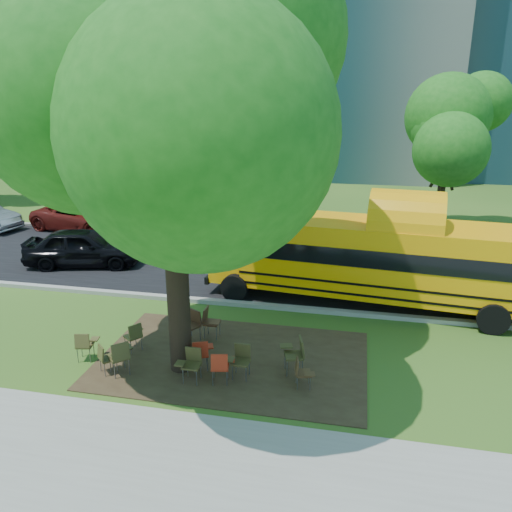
% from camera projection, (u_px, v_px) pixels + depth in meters
% --- Properties ---
extents(ground, '(160.00, 160.00, 0.00)m').
position_uv_depth(ground, '(203.00, 347.00, 13.94)').
color(ground, '#274E18').
rests_on(ground, ground).
extents(sidewalk, '(60.00, 4.00, 0.04)m').
position_uv_depth(sidewalk, '(121.00, 473.00, 9.27)').
color(sidewalk, gray).
rests_on(sidewalk, ground).
extents(dirt_patch, '(7.00, 4.50, 0.03)m').
position_uv_depth(dirt_patch, '(233.00, 359.00, 13.27)').
color(dirt_patch, '#382819').
rests_on(dirt_patch, ground).
extents(asphalt_road, '(80.00, 8.00, 0.04)m').
position_uv_depth(asphalt_road, '(255.00, 266.00, 20.45)').
color(asphalt_road, black).
rests_on(asphalt_road, ground).
extents(kerb_near, '(80.00, 0.25, 0.14)m').
position_uv_depth(kerb_near, '(230.00, 303.00, 16.71)').
color(kerb_near, gray).
rests_on(kerb_near, ground).
extents(kerb_far, '(80.00, 0.25, 0.14)m').
position_uv_depth(kerb_far, '(272.00, 238.00, 24.25)').
color(kerb_far, gray).
rests_on(kerb_far, ground).
extents(building_main, '(38.00, 16.00, 22.00)m').
position_uv_depth(building_main, '(235.00, 46.00, 45.63)').
color(building_main, slate).
rests_on(building_main, ground).
extents(bg_tree_0, '(5.20, 5.20, 7.18)m').
position_uv_depth(bg_tree_0, '(61.00, 136.00, 26.97)').
color(bg_tree_0, black).
rests_on(bg_tree_0, ground).
extents(bg_tree_2, '(4.80, 4.80, 6.62)m').
position_uv_depth(bg_tree_2, '(202.00, 141.00, 28.51)').
color(bg_tree_2, black).
rests_on(bg_tree_2, ground).
extents(bg_tree_3, '(5.60, 5.60, 7.84)m').
position_uv_depth(bg_tree_3, '(448.00, 132.00, 23.86)').
color(bg_tree_3, black).
rests_on(bg_tree_3, ground).
extents(main_tree, '(7.20, 7.20, 9.80)m').
position_uv_depth(main_tree, '(169.00, 120.00, 10.93)').
color(main_tree, black).
rests_on(main_tree, ground).
extents(school_bus, '(11.71, 3.69, 2.82)m').
position_uv_depth(school_bus, '(399.00, 260.00, 16.12)').
color(school_bus, '#F9A207').
rests_on(school_bus, ground).
extents(chair_0, '(0.56, 0.58, 0.83)m').
position_uv_depth(chair_0, '(85.00, 343.00, 13.08)').
color(chair_0, '#4C4520').
rests_on(chair_0, ground).
extents(chair_1, '(0.69, 0.55, 0.80)m').
position_uv_depth(chair_1, '(106.00, 356.00, 12.44)').
color(chair_1, '#43401D').
rests_on(chair_1, ground).
extents(chair_2, '(0.64, 0.81, 0.94)m').
position_uv_depth(chair_2, '(120.00, 354.00, 12.37)').
color(chair_2, '#423C1D').
rests_on(chair_2, ground).
extents(chair_3, '(0.56, 0.51, 0.87)m').
position_uv_depth(chair_3, '(191.00, 361.00, 12.13)').
color(chair_3, '#423B1D').
rests_on(chair_3, ground).
extents(chair_4, '(0.59, 0.61, 0.87)m').
position_uv_depth(chair_4, '(221.00, 364.00, 11.98)').
color(chair_4, '#A82611').
rests_on(chair_4, ground).
extents(chair_5, '(0.58, 0.52, 0.88)m').
position_uv_depth(chair_5, '(240.00, 358.00, 12.29)').
color(chair_5, '#443C1D').
rests_on(chair_5, ground).
extents(chair_6, '(0.71, 0.66, 0.97)m').
position_uv_depth(chair_6, '(296.00, 351.00, 12.47)').
color(chair_6, '#413C1C').
rests_on(chair_6, ground).
extents(chair_7, '(0.54, 0.53, 0.78)m').
position_uv_depth(chair_7, '(302.00, 371.00, 11.82)').
color(chair_7, '#4D331B').
rests_on(chair_7, ground).
extents(chair_8, '(0.56, 0.71, 0.84)m').
position_uv_depth(chair_8, '(134.00, 334.00, 13.57)').
color(chair_8, brown).
rests_on(chair_8, ground).
extents(chair_9, '(0.78, 0.61, 0.93)m').
position_uv_depth(chair_9, '(191.00, 322.00, 14.14)').
color(chair_9, '#432818').
rests_on(chair_9, ground).
extents(chair_10, '(0.54, 0.60, 0.92)m').
position_uv_depth(chair_10, '(210.00, 320.00, 14.29)').
color(chair_10, '#4F2F1C').
rests_on(chair_10, ground).
extents(chair_11, '(0.59, 0.67, 0.86)m').
position_uv_depth(chair_11, '(201.00, 352.00, 12.60)').
color(chair_11, '#AC2712').
rests_on(chair_11, ground).
extents(black_car, '(4.92, 2.88, 1.57)m').
position_uv_depth(black_car, '(83.00, 247.00, 20.35)').
color(black_car, black).
rests_on(black_car, ground).
extents(bg_car_red, '(5.62, 3.35, 1.46)m').
position_uv_depth(bg_car_red, '(82.00, 217.00, 25.70)').
color(bg_car_red, '#53120E').
rests_on(bg_car_red, ground).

